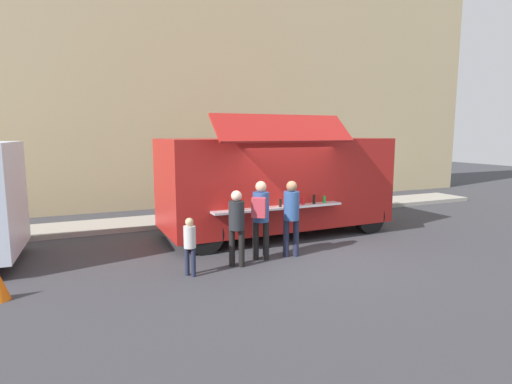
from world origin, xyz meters
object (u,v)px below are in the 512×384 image
customer_front_ordering (291,212)px  child_near_queue (190,241)px  trash_bin (346,196)px  customer_mid_with_backpack (261,212)px  food_truck_main (277,182)px  customer_rear_waiting (237,221)px

customer_front_ordering → child_near_queue: 2.53m
trash_bin → customer_mid_with_backpack: customer_mid_with_backpack is taller
customer_front_ordering → food_truck_main: bearing=-1.1°
customer_front_ordering → customer_mid_with_backpack: customer_mid_with_backpack is taller
food_truck_main → customer_mid_with_backpack: bearing=-126.1°
food_truck_main → child_near_queue: (-3.16, -2.46, -0.78)m
food_truck_main → customer_front_ordering: 2.26m
customer_front_ordering → customer_mid_with_backpack: bearing=103.6°
customer_rear_waiting → child_near_queue: (-1.07, -0.19, -0.28)m
food_truck_main → customer_mid_with_backpack: 2.55m
trash_bin → customer_front_ordering: size_ratio=0.57×
trash_bin → child_near_queue: size_ratio=0.85×
customer_mid_with_backpack → child_near_queue: size_ratio=1.51×
trash_bin → customer_rear_waiting: (-6.18, -4.59, 0.48)m
customer_mid_with_backpack → child_near_queue: bearing=136.6°
trash_bin → customer_mid_with_backpack: size_ratio=0.56×
food_truck_main → child_near_queue: 4.08m
customer_rear_waiting → trash_bin: bearing=-13.6°
customer_mid_with_backpack → customer_rear_waiting: size_ratio=1.09×
food_truck_main → trash_bin: food_truck_main is taller
customer_mid_with_backpack → food_truck_main: bearing=-0.8°
customer_mid_with_backpack → child_near_queue: (-1.72, -0.39, -0.39)m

